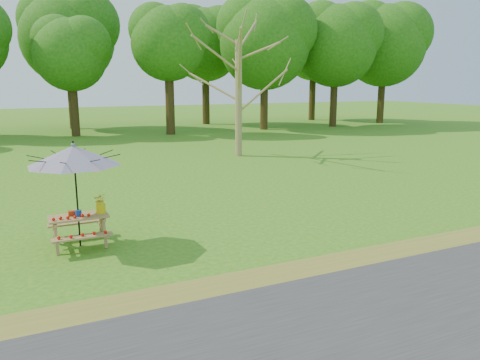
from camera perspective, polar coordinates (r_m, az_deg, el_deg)
name	(u,v)px	position (r m, az deg, el deg)	size (l,w,h in m)	color
ground	(211,235)	(10.83, -3.51, -6.65)	(120.00, 120.00, 0.00)	#337416
road	(349,341)	(6.84, 13.19, -18.55)	(120.00, 4.00, 0.01)	#303032
drygrass_strip	(270,280)	(8.46, 3.73, -12.07)	(120.00, 1.20, 0.01)	olive
treeline	(75,6)	(32.10, -19.42, 19.38)	(60.00, 12.00, 16.00)	#16570F
picnic_table	(79,231)	(10.56, -18.99, -5.92)	(1.20, 1.32, 0.67)	#997045
patio_umbrella	(74,156)	(10.20, -19.60, 2.80)	(2.52, 2.52, 2.25)	black
produce_bins	(75,213)	(10.49, -19.45, -3.81)	(0.26, 0.37, 0.13)	#B12B0E
tomatoes_row	(72,217)	(10.27, -19.84, -4.27)	(0.77, 0.13, 0.07)	red
flower_bucket	(100,202)	(10.46, -16.65, -2.64)	(0.32, 0.29, 0.44)	yellow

